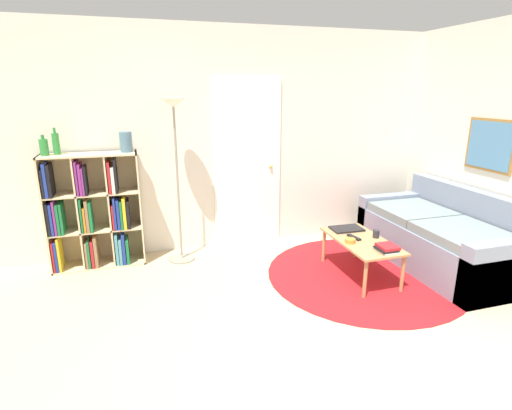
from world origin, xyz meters
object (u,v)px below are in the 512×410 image
Objects in this scene: coffee_table at (361,244)px; vase_on_shelf at (126,142)px; cup at (376,234)px; floor_lamp at (175,132)px; bottle_left at (44,147)px; bowl at (350,241)px; bottle_middle at (56,144)px; laptop at (347,229)px; bookshelf at (93,213)px; couch at (444,238)px.

coffee_table is 2.70m from vase_on_shelf.
cup is at bearing 3.24° from coffee_table.
bottle_left is (-1.29, 0.12, -0.12)m from floor_lamp.
vase_on_shelf is (-2.43, 1.08, 0.91)m from cup.
bottle_left is 0.97× the size of vase_on_shelf.
bowl is at bearing -21.21° from bottle_left.
vase_on_shelf is at bearing 154.16° from coffee_table.
bottle_middle is at bearing 157.41° from bowl.
floor_lamp is 2.14m from laptop.
vase_on_shelf is (0.68, -0.02, -0.01)m from bottle_middle.
bottle_left is at bearing -162.14° from bottle_middle.
bottle_middle reaches higher than vase_on_shelf.
bottle_middle reaches higher than bookshelf.
floor_lamp is 3.18m from couch.
couch is at bearing -15.42° from bottle_middle.
vase_on_shelf is at bearing 1.06° from bottle_left.
floor_lamp reaches higher than couch.
bottle_middle is at bearing 159.23° from coffee_table.
floor_lamp is 2.37m from cup.
couch is 8.72× the size of vase_on_shelf.
couch is at bearing 0.10° from cup.
bookshelf reaches higher than cup.
cup reaches higher than laptop.
laptop is at bearing 118.84° from cup.
bottle_left is (-2.89, 1.12, 0.91)m from bowl.
coffee_table is at bearing -179.38° from couch.
couch reaches higher than coffee_table.
cup is 3.42m from bottle_middle.
coffee_table is 8.91× the size of bowl.
floor_lamp is 0.53m from vase_on_shelf.
coffee_table is at bearing 15.11° from bowl.
bottle_left reaches higher than cup.
bookshelf is 2.79m from laptop.
cup is at bearing -20.87° from bookshelf.
floor_lamp is 1.20m from bottle_middle.
laptop is at bearing -20.05° from floor_lamp.
coffee_table is 4.55× the size of bottle_left.
bottle_left is (-3.05, 0.76, 0.92)m from laptop.
bowl is 3.15m from bottle_middle.
bookshelf is 6.01× the size of bottle_left.
bowl is at bearing -28.41° from vase_on_shelf.
bookshelf is 11.76× the size of bowl.
cup is (0.33, 0.05, 0.02)m from bowl.
bowl is (-0.16, -0.04, 0.07)m from coffee_table.
coffee_table is at bearing -19.49° from bottle_left.
floor_lamp reaches higher than bowl.
couch is at bearing 0.62° from coffee_table.
floor_lamp is at bearing 161.34° from couch.
cup is (2.84, -1.08, -0.16)m from bookshelf.
bookshelf is at bearing 2.41° from bottle_left.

